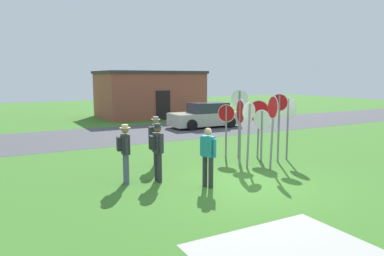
{
  "coord_description": "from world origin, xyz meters",
  "views": [
    {
      "loc": [
        -6.26,
        -8.17,
        3.09
      ],
      "look_at": [
        -0.17,
        2.89,
        1.3
      ],
      "focal_mm": 33.89,
      "sensor_mm": 36.0,
      "label": 1
    }
  ],
  "objects_px": {
    "stop_sign_tallest": "(272,119)",
    "person_on_left": "(125,150)",
    "stop_sign_far_back": "(279,117)",
    "person_holding_notes": "(155,138)",
    "stop_sign_leaning_right": "(249,125)",
    "stop_sign_rear_left": "(240,120)",
    "person_in_dark_shirt": "(157,148)",
    "person_in_teal": "(208,154)",
    "parked_car_on_street": "(205,116)",
    "stop_sign_nearest": "(239,112)",
    "stop_sign_leaning_left": "(262,126)",
    "stop_sign_center_cluster": "(288,117)",
    "stop_sign_low_front": "(226,122)",
    "stop_sign_rear_right": "(259,118)"
  },
  "relations": [
    {
      "from": "stop_sign_tallest",
      "to": "person_on_left",
      "type": "height_order",
      "value": "stop_sign_tallest"
    },
    {
      "from": "stop_sign_far_back",
      "to": "person_holding_notes",
      "type": "relative_size",
      "value": 1.44
    },
    {
      "from": "stop_sign_leaning_right",
      "to": "stop_sign_rear_left",
      "type": "distance_m",
      "value": 0.47
    },
    {
      "from": "stop_sign_rear_left",
      "to": "person_in_dark_shirt",
      "type": "xyz_separation_m",
      "value": [
        -3.32,
        -0.45,
        -0.6
      ]
    },
    {
      "from": "stop_sign_rear_left",
      "to": "person_in_teal",
      "type": "relative_size",
      "value": 1.38
    },
    {
      "from": "person_holding_notes",
      "to": "person_in_teal",
      "type": "xyz_separation_m",
      "value": [
        0.34,
        -2.94,
        -0.06
      ]
    },
    {
      "from": "parked_car_on_street",
      "to": "person_in_teal",
      "type": "relative_size",
      "value": 2.57
    },
    {
      "from": "stop_sign_tallest",
      "to": "person_holding_notes",
      "type": "relative_size",
      "value": 1.42
    },
    {
      "from": "person_in_dark_shirt",
      "to": "stop_sign_rear_left",
      "type": "bearing_deg",
      "value": 7.67
    },
    {
      "from": "stop_sign_nearest",
      "to": "stop_sign_tallest",
      "type": "bearing_deg",
      "value": -94.0
    },
    {
      "from": "person_in_teal",
      "to": "person_on_left",
      "type": "bearing_deg",
      "value": 143.16
    },
    {
      "from": "stop_sign_tallest",
      "to": "stop_sign_leaning_right",
      "type": "bearing_deg",
      "value": 139.37
    },
    {
      "from": "stop_sign_leaning_left",
      "to": "stop_sign_far_back",
      "type": "height_order",
      "value": "stop_sign_far_back"
    },
    {
      "from": "stop_sign_center_cluster",
      "to": "stop_sign_nearest",
      "type": "bearing_deg",
      "value": 138.66
    },
    {
      "from": "stop_sign_nearest",
      "to": "person_in_teal",
      "type": "bearing_deg",
      "value": -138.37
    },
    {
      "from": "stop_sign_leaning_right",
      "to": "stop_sign_low_front",
      "type": "xyz_separation_m",
      "value": [
        0.3,
        1.78,
        -0.11
      ]
    },
    {
      "from": "stop_sign_leaning_right",
      "to": "person_in_dark_shirt",
      "type": "xyz_separation_m",
      "value": [
        -3.33,
        0.01,
        -0.48
      ]
    },
    {
      "from": "stop_sign_leaning_right",
      "to": "person_in_teal",
      "type": "bearing_deg",
      "value": -153.26
    },
    {
      "from": "stop_sign_leaning_left",
      "to": "stop_sign_low_front",
      "type": "relative_size",
      "value": 0.93
    },
    {
      "from": "stop_sign_rear_left",
      "to": "stop_sign_far_back",
      "type": "height_order",
      "value": "stop_sign_far_back"
    },
    {
      "from": "stop_sign_rear_left",
      "to": "person_holding_notes",
      "type": "xyz_separation_m",
      "value": [
        -2.62,
        1.32,
        -0.6
      ]
    },
    {
      "from": "stop_sign_far_back",
      "to": "stop_sign_leaning_left",
      "type": "bearing_deg",
      "value": 138.3
    },
    {
      "from": "stop_sign_tallest",
      "to": "stop_sign_nearest",
      "type": "distance_m",
      "value": 2.05
    },
    {
      "from": "person_in_teal",
      "to": "stop_sign_far_back",
      "type": "bearing_deg",
      "value": 19.61
    },
    {
      "from": "person_holding_notes",
      "to": "person_in_teal",
      "type": "distance_m",
      "value": 2.96
    },
    {
      "from": "stop_sign_leaning_left",
      "to": "stop_sign_far_back",
      "type": "relative_size",
      "value": 0.77
    },
    {
      "from": "stop_sign_tallest",
      "to": "stop_sign_far_back",
      "type": "relative_size",
      "value": 0.99
    },
    {
      "from": "stop_sign_rear_left",
      "to": "stop_sign_low_front",
      "type": "distance_m",
      "value": 1.37
    },
    {
      "from": "stop_sign_leaning_right",
      "to": "person_holding_notes",
      "type": "xyz_separation_m",
      "value": [
        -2.63,
        1.78,
        -0.48
      ]
    },
    {
      "from": "stop_sign_center_cluster",
      "to": "stop_sign_rear_right",
      "type": "height_order",
      "value": "stop_sign_center_cluster"
    },
    {
      "from": "stop_sign_leaning_right",
      "to": "stop_sign_nearest",
      "type": "relative_size",
      "value": 0.86
    },
    {
      "from": "parked_car_on_street",
      "to": "stop_sign_nearest",
      "type": "bearing_deg",
      "value": -112.24
    },
    {
      "from": "stop_sign_tallest",
      "to": "stop_sign_nearest",
      "type": "relative_size",
      "value": 0.95
    },
    {
      "from": "parked_car_on_street",
      "to": "stop_sign_leaning_left",
      "type": "relative_size",
      "value": 2.28
    },
    {
      "from": "stop_sign_far_back",
      "to": "person_on_left",
      "type": "relative_size",
      "value": 1.44
    },
    {
      "from": "stop_sign_rear_left",
      "to": "person_on_left",
      "type": "relative_size",
      "value": 1.34
    },
    {
      "from": "parked_car_on_street",
      "to": "stop_sign_far_back",
      "type": "bearing_deg",
      "value": -104.84
    },
    {
      "from": "stop_sign_low_front",
      "to": "stop_sign_leaning_left",
      "type": "bearing_deg",
      "value": -56.79
    },
    {
      "from": "parked_car_on_street",
      "to": "stop_sign_far_back",
      "type": "xyz_separation_m",
      "value": [
        -2.45,
        -9.24,
        0.97
      ]
    },
    {
      "from": "stop_sign_far_back",
      "to": "stop_sign_tallest",
      "type": "bearing_deg",
      "value": -142.72
    },
    {
      "from": "stop_sign_center_cluster",
      "to": "stop_sign_low_front",
      "type": "relative_size",
      "value": 1.14
    },
    {
      "from": "stop_sign_nearest",
      "to": "person_in_dark_shirt",
      "type": "distance_m",
      "value": 4.4
    },
    {
      "from": "stop_sign_leaning_right",
      "to": "stop_sign_far_back",
      "type": "bearing_deg",
      "value": 7.56
    },
    {
      "from": "stop_sign_low_front",
      "to": "person_in_teal",
      "type": "bearing_deg",
      "value": -131.55
    },
    {
      "from": "stop_sign_center_cluster",
      "to": "stop_sign_rear_right",
      "type": "distance_m",
      "value": 1.08
    },
    {
      "from": "parked_car_on_street",
      "to": "stop_sign_tallest",
      "type": "xyz_separation_m",
      "value": [
        -3.38,
        -9.95,
        1.0
      ]
    },
    {
      "from": "parked_car_on_street",
      "to": "stop_sign_rear_right",
      "type": "xyz_separation_m",
      "value": [
        -2.64,
        -8.33,
        0.84
      ]
    },
    {
      "from": "person_in_teal",
      "to": "stop_sign_nearest",
      "type": "bearing_deg",
      "value": 41.63
    },
    {
      "from": "stop_sign_nearest",
      "to": "person_in_dark_shirt",
      "type": "height_order",
      "value": "stop_sign_nearest"
    },
    {
      "from": "stop_sign_leaning_right",
      "to": "person_on_left",
      "type": "relative_size",
      "value": 1.3
    }
  ]
}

